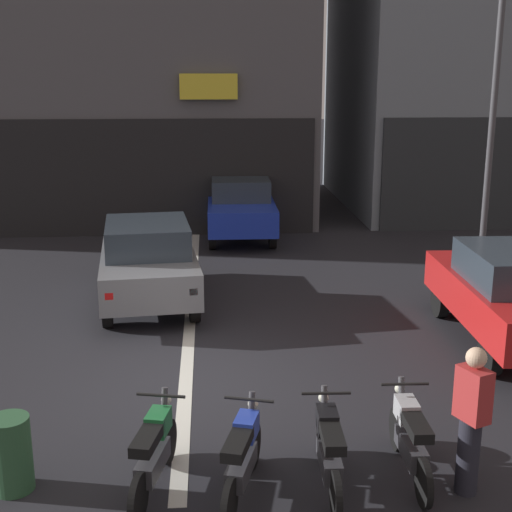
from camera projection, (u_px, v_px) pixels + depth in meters
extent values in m
plane|color=#232328|center=(186.00, 385.00, 10.24)|extent=(120.00, 120.00, 0.00)
cube|color=silver|center=(193.00, 272.00, 16.03)|extent=(0.20, 18.00, 0.01)
cube|color=black|center=(144.00, 178.00, 19.27)|extent=(9.36, 0.10, 3.20)
cube|color=yellow|center=(209.00, 86.00, 18.71)|extent=(1.54, 0.16, 0.67)
cylinder|color=black|center=(110.00, 271.00, 14.98)|extent=(0.25, 0.66, 0.64)
cylinder|color=black|center=(183.00, 267.00, 15.24)|extent=(0.25, 0.66, 0.64)
cylinder|color=black|center=(107.00, 310.00, 12.50)|extent=(0.25, 0.66, 0.64)
cylinder|color=black|center=(194.00, 305.00, 12.77)|extent=(0.25, 0.66, 0.64)
cube|color=slate|center=(148.00, 265.00, 13.77)|extent=(2.20, 4.27, 0.66)
cube|color=#2D3842|center=(147.00, 237.00, 13.47)|extent=(1.75, 2.12, 0.56)
cube|color=red|center=(109.00, 296.00, 11.71)|extent=(0.15, 0.07, 0.12)
cube|color=red|center=(193.00, 292.00, 11.95)|extent=(0.15, 0.07, 0.12)
cylinder|color=black|center=(440.00, 300.00, 13.03)|extent=(0.20, 0.65, 0.64)
cylinder|color=black|center=(491.00, 355.00, 10.52)|extent=(0.20, 0.65, 0.64)
cube|color=red|center=(511.00, 299.00, 11.69)|extent=(1.89, 4.15, 0.66)
cylinder|color=black|center=(273.00, 236.00, 18.13)|extent=(0.19, 0.64, 0.64)
cylinder|color=black|center=(212.00, 237.00, 18.04)|extent=(0.19, 0.64, 0.64)
cylinder|color=black|center=(265.00, 216.00, 20.64)|extent=(0.19, 0.64, 0.64)
cylinder|color=black|center=(213.00, 217.00, 20.55)|extent=(0.19, 0.64, 0.64)
cube|color=#1E38BF|center=(241.00, 211.00, 19.23)|extent=(1.80, 4.12, 0.66)
cube|color=#2D3842|center=(240.00, 188.00, 19.22)|extent=(1.57, 1.98, 0.56)
cube|color=red|center=(261.00, 196.00, 21.21)|extent=(0.14, 0.06, 0.12)
cube|color=red|center=(215.00, 196.00, 21.13)|extent=(0.14, 0.06, 0.12)
cylinder|color=#47474C|center=(492.00, 127.00, 14.87)|extent=(0.14, 0.14, 6.59)
cylinder|color=black|center=(168.00, 442.00, 8.15)|extent=(0.18, 0.52, 0.52)
cylinder|color=black|center=(138.00, 499.00, 7.05)|extent=(0.18, 0.52, 0.52)
cube|color=#38383D|center=(153.00, 462.00, 7.53)|extent=(0.35, 0.76, 0.22)
cube|color=black|center=(147.00, 439.00, 7.29)|extent=(0.34, 0.63, 0.12)
cube|color=#1E7238|center=(158.00, 422.00, 7.69)|extent=(0.29, 0.40, 0.24)
cylinder|color=#4C4C51|center=(164.00, 418.00, 7.92)|extent=(0.12, 0.25, 0.70)
cylinder|color=black|center=(161.00, 395.00, 7.76)|extent=(0.55, 0.15, 0.04)
sphere|color=silver|center=(166.00, 400.00, 7.99)|extent=(0.12, 0.12, 0.12)
cylinder|color=black|center=(254.00, 446.00, 8.05)|extent=(0.21, 0.52, 0.52)
cylinder|color=black|center=(229.00, 504.00, 6.96)|extent=(0.21, 0.52, 0.52)
cube|color=#38383D|center=(241.00, 466.00, 7.43)|extent=(0.39, 0.76, 0.22)
cube|color=black|center=(238.00, 444.00, 7.20)|extent=(0.37, 0.64, 0.12)
cube|color=#233DB7|center=(246.00, 427.00, 7.59)|extent=(0.31, 0.41, 0.24)
cylinder|color=#4C4C51|center=(251.00, 423.00, 7.82)|extent=(0.13, 0.25, 0.70)
cylinder|color=black|center=(249.00, 399.00, 7.66)|extent=(0.54, 0.18, 0.04)
sphere|color=silver|center=(253.00, 404.00, 7.90)|extent=(0.12, 0.12, 0.12)
cylinder|color=black|center=(322.00, 439.00, 8.21)|extent=(0.09, 0.52, 0.52)
cylinder|color=black|center=(336.00, 497.00, 7.09)|extent=(0.09, 0.52, 0.52)
cube|color=#38383D|center=(329.00, 459.00, 7.57)|extent=(0.23, 0.74, 0.22)
cube|color=black|center=(332.00, 437.00, 7.33)|extent=(0.24, 0.61, 0.12)
cube|color=black|center=(327.00, 420.00, 7.74)|extent=(0.23, 0.37, 0.24)
cylinder|color=#4C4C51|center=(324.00, 416.00, 7.97)|extent=(0.08, 0.24, 0.70)
cylinder|color=black|center=(326.00, 393.00, 7.81)|extent=(0.55, 0.06, 0.04)
sphere|color=silver|center=(323.00, 398.00, 8.05)|extent=(0.12, 0.12, 0.12)
cylinder|color=black|center=(397.00, 429.00, 8.44)|extent=(0.08, 0.52, 0.52)
cylinder|color=black|center=(424.00, 483.00, 7.32)|extent=(0.08, 0.52, 0.52)
cube|color=#38383D|center=(411.00, 448.00, 7.80)|extent=(0.21, 0.74, 0.22)
cube|color=black|center=(417.00, 426.00, 7.56)|extent=(0.23, 0.60, 0.12)
cube|color=#B2B5BA|center=(407.00, 410.00, 7.97)|extent=(0.23, 0.36, 0.24)
cylinder|color=#4C4C51|center=(402.00, 407.00, 8.20)|extent=(0.07, 0.24, 0.70)
cylinder|color=black|center=(405.00, 384.00, 8.04)|extent=(0.55, 0.05, 0.04)
sphere|color=silver|center=(400.00, 389.00, 8.28)|extent=(0.12, 0.12, 0.12)
cylinder|color=#23232D|center=(468.00, 456.00, 7.52)|extent=(0.24, 0.24, 0.86)
cube|color=#B22D2D|center=(473.00, 394.00, 7.34)|extent=(0.34, 0.42, 0.58)
sphere|color=beige|center=(476.00, 358.00, 7.24)|extent=(0.22, 0.22, 0.22)
cylinder|color=#2D5938|center=(11.00, 454.00, 7.57)|extent=(0.44, 0.44, 0.85)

